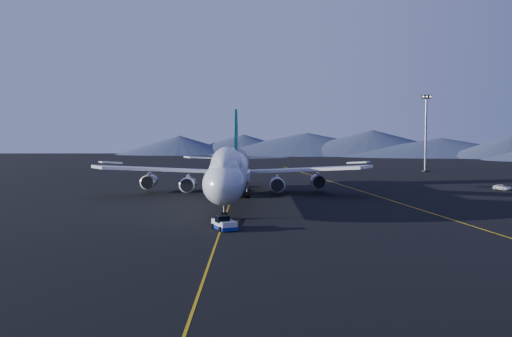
{
  "coord_description": "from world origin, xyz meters",
  "views": [
    {
      "loc": [
        4.66,
        -114.31,
        13.49
      ],
      "look_at": [
        5.01,
        3.09,
        6.0
      ],
      "focal_mm": 40.0,
      "sensor_mm": 36.0,
      "label": 1
    }
  ],
  "objects_px": {
    "boeing_747": "(231,170)",
    "service_van": "(503,187)",
    "pushback_tug": "(224,225)",
    "floodlight_mast": "(426,133)"
  },
  "relations": [
    {
      "from": "floodlight_mast",
      "to": "service_van",
      "type": "bearing_deg",
      "value": -90.49
    },
    {
      "from": "service_van",
      "to": "pushback_tug",
      "type": "bearing_deg",
      "value": -163.01
    },
    {
      "from": "pushback_tug",
      "to": "service_van",
      "type": "bearing_deg",
      "value": 16.89
    },
    {
      "from": "pushback_tug",
      "to": "service_van",
      "type": "xyz_separation_m",
      "value": [
        62.19,
        53.78,
        0.0
      ]
    },
    {
      "from": "boeing_747",
      "to": "service_van",
      "type": "relative_size",
      "value": 15.84
    },
    {
      "from": "boeing_747",
      "to": "pushback_tug",
      "type": "height_order",
      "value": "boeing_747"
    },
    {
      "from": "boeing_747",
      "to": "pushback_tug",
      "type": "xyz_separation_m",
      "value": [
        0.5,
        -36.01,
        -5.18
      ]
    },
    {
      "from": "pushback_tug",
      "to": "boeing_747",
      "type": "bearing_deg",
      "value": 66.83
    },
    {
      "from": "boeing_747",
      "to": "floodlight_mast",
      "type": "relative_size",
      "value": 2.77
    },
    {
      "from": "pushback_tug",
      "to": "floodlight_mast",
      "type": "height_order",
      "value": "floodlight_mast"
    }
  ]
}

